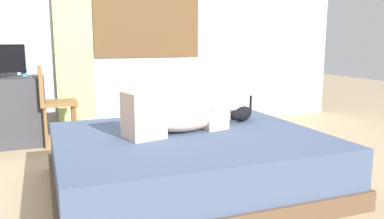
% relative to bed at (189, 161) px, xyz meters
% --- Properties ---
extents(ground_plane, '(16.00, 16.00, 0.00)m').
position_rel_bed_xyz_m(ground_plane, '(-0.10, -0.14, -0.21)').
color(ground_plane, tan).
extents(back_wall_with_window, '(6.40, 0.14, 2.90)m').
position_rel_bed_xyz_m(back_wall_with_window, '(-0.09, 2.30, 1.24)').
color(back_wall_with_window, silver).
rests_on(back_wall_with_window, ground).
extents(bed, '(2.03, 1.71, 0.43)m').
position_rel_bed_xyz_m(bed, '(0.00, 0.00, 0.00)').
color(bed, brown).
rests_on(bed, ground).
extents(person_lying, '(0.94, 0.45, 0.34)m').
position_rel_bed_xyz_m(person_lying, '(-0.08, 0.08, 0.33)').
color(person_lying, '#CCB299').
rests_on(person_lying, bed).
extents(cat, '(0.31, 0.25, 0.21)m').
position_rel_bed_xyz_m(cat, '(0.60, 0.27, 0.28)').
color(cat, black).
rests_on(cat, bed).
extents(desk, '(0.90, 0.56, 0.74)m').
position_rel_bed_xyz_m(desk, '(-1.45, 1.90, 0.16)').
color(desk, '#38383D').
rests_on(desk, ground).
extents(tv_monitor, '(0.48, 0.10, 0.35)m').
position_rel_bed_xyz_m(tv_monitor, '(-1.41, 1.90, 0.71)').
color(tv_monitor, black).
rests_on(tv_monitor, desk).
extents(cup, '(0.07, 0.07, 0.08)m').
position_rel_bed_xyz_m(cup, '(-1.20, 1.97, 0.57)').
color(cup, teal).
rests_on(cup, desk).
extents(chair_by_desk, '(0.39, 0.39, 0.86)m').
position_rel_bed_xyz_m(chair_by_desk, '(-0.94, 1.72, 0.30)').
color(chair_by_desk, brown).
rests_on(chair_by_desk, ground).
extents(curtain_left, '(0.44, 0.06, 2.64)m').
position_rel_bed_xyz_m(curtain_left, '(-0.64, 2.18, 1.11)').
color(curtain_left, '#ADCC75').
rests_on(curtain_left, ground).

